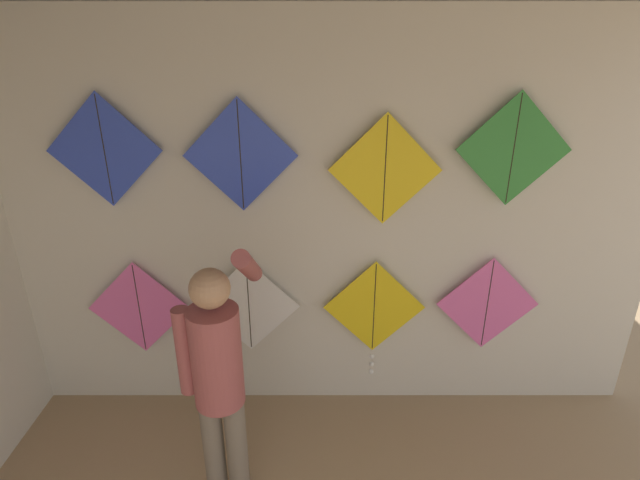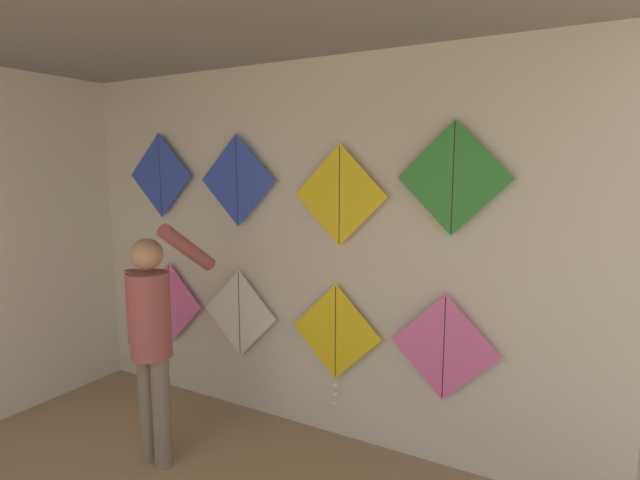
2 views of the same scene
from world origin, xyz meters
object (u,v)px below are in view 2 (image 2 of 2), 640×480
kite_1 (239,313)px  kite_7 (453,178)px  kite_4 (160,175)px  kite_6 (340,195)px  kite_2 (336,336)px  kite_3 (444,348)px  kite_0 (171,303)px  shopkeeper (152,331)px  kite_5 (237,180)px

kite_1 → kite_7: 2.04m
kite_4 → kite_6: (1.75, 0.00, -0.12)m
kite_6 → kite_7: 0.80m
kite_2 → kite_4: (-1.72, 0.00, 1.15)m
kite_2 → kite_3: bearing=0.0°
kite_0 → kite_6: kite_6 is taller
kite_3 → kite_1: bearing=180.0°
shopkeeper → kite_6: kite_6 is taller
shopkeeper → kite_4: kite_4 is taller
kite_2 → kite_7: kite_7 is taller
kite_4 → kite_7: 2.54m
kite_3 → kite_7: kite_7 is taller
kite_1 → kite_6: bearing=0.0°
kite_4 → kite_0: bearing=0.0°
kite_7 → kite_1: bearing=180.0°
kite_1 → kite_4: kite_4 is taller
kite_2 → kite_4: kite_4 is taller
kite_0 → kite_7: (2.49, 0.00, 1.14)m
shopkeeper → kite_3: size_ratio=2.32×
kite_1 → kite_5: kite_5 is taller
kite_0 → kite_7: size_ratio=1.00×
kite_0 → kite_6: bearing=0.0°
kite_2 → kite_4: bearing=180.0°
kite_0 → kite_5: 1.35m
kite_4 → kite_7: size_ratio=1.00×
kite_1 → kite_4: (-0.84, 0.00, 1.11)m
kite_2 → kite_6: kite_6 is taller
kite_0 → kite_3: bearing=0.0°
kite_0 → kite_6: size_ratio=1.00×
kite_6 → kite_7: size_ratio=1.00×
shopkeeper → kite_0: shopkeeper is taller
kite_0 → kite_2: (1.67, -0.00, -0.02)m
kite_2 → kite_6: 1.03m
kite_2 → kite_6: (0.03, 0.00, 1.03)m
kite_0 → kite_3: 2.47m
kite_0 → kite_5: kite_5 is taller
shopkeeper → kite_2: bearing=45.5°
kite_0 → shopkeeper: bearing=-49.8°
shopkeeper → kite_0: 1.15m
kite_1 → kite_2: kite_1 is taller
kite_3 → kite_6: 1.24m
kite_6 → kite_4: bearing=180.0°
kite_4 → kite_6: kite_4 is taller
kite_0 → kite_2: kite_2 is taller
shopkeeper → kite_2: size_ratio=1.80×
shopkeeper → kite_7: size_ratio=2.32×
shopkeeper → kite_0: size_ratio=2.32×
kite_3 → kite_6: size_ratio=1.00×
kite_4 → kite_2: bearing=-0.0°
kite_1 → kite_5: size_ratio=1.00×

